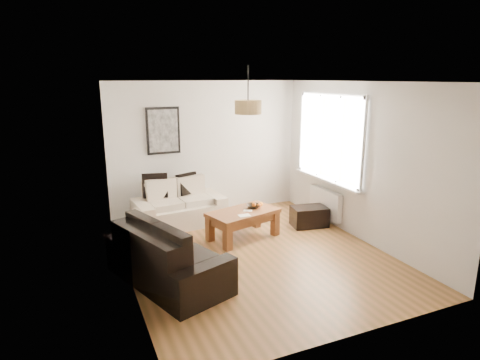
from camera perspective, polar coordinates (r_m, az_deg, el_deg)
name	(u,v)px	position (r m, az deg, el deg)	size (l,w,h in m)	color
floor	(255,255)	(6.40, 2.16, -10.38)	(4.50, 4.50, 0.00)	brown
ceiling	(257,82)	(5.82, 2.40, 13.59)	(3.80, 4.50, 0.00)	white
wall_back	(207,149)	(8.03, -4.68, 4.38)	(3.80, 0.04, 2.60)	silver
wall_front	(356,221)	(4.15, 15.85, -5.50)	(3.80, 0.04, 2.60)	silver
wall_left	(123,186)	(5.46, -16.04, -0.80)	(0.04, 4.50, 2.60)	silver
wall_right	(360,162)	(6.99, 16.48, 2.39)	(0.04, 4.50, 2.60)	silver
window_bay	(330,138)	(7.54, 12.54, 5.77)	(0.14, 1.90, 1.60)	white
radiator	(325,203)	(7.79, 11.82, -3.16)	(0.10, 0.90, 0.52)	white
poster	(163,131)	(7.71, -10.69, 6.79)	(0.62, 0.04, 0.87)	black
pendant_shade	(248,107)	(6.11, 1.13, 10.15)	(0.40, 0.40, 0.20)	tan
loveseat_cream	(179,204)	(7.60, -8.51, -3.30)	(1.60, 0.87, 0.79)	#BFB09A
sofa_leather	(168,254)	(5.56, -10.10, -10.15)	(1.81, 0.88, 0.78)	black
coffee_table	(243,224)	(6.94, 0.43, -6.22)	(1.18, 0.64, 0.48)	brown
ottoman	(309,216)	(7.61, 9.67, -5.04)	(0.64, 0.41, 0.36)	black
cushion_left	(155,186)	(7.61, -11.80, -0.78)	(0.46, 0.14, 0.46)	black
cushion_right	(187,184)	(7.75, -7.36, -0.51)	(0.40, 0.13, 0.40)	black
fruit_bowl	(253,206)	(7.02, 1.87, -3.66)	(0.23, 0.23, 0.06)	black
orange_a	(259,205)	(7.02, 2.70, -3.57)	(0.07, 0.07, 0.07)	orange
orange_b	(261,204)	(7.09, 2.97, -3.40)	(0.07, 0.07, 0.07)	orange
orange_c	(254,205)	(7.05, 1.96, -3.47)	(0.07, 0.07, 0.07)	orange
papers	(244,215)	(6.63, 0.62, -4.98)	(0.19, 0.13, 0.01)	silver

